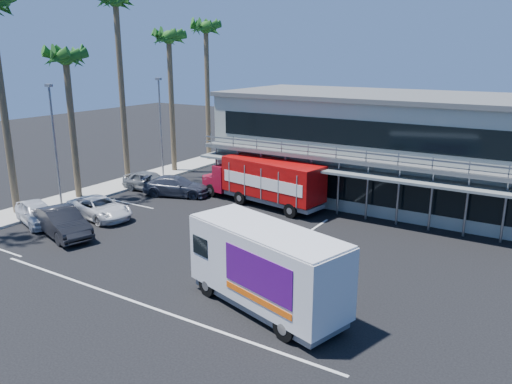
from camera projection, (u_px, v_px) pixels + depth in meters
The scene contains 16 objects.
ground at pixel (226, 256), 25.36m from camera, with size 120.00×120.00×0.00m, color black.
building at pixel (383, 146), 35.06m from camera, with size 22.40×12.00×7.30m.
curb_strip at pixel (111, 188), 37.89m from camera, with size 3.00×32.00×0.16m, color #A5A399.
palm_c at pixel (66, 65), 32.94m from camera, with size 2.80×2.80×10.75m.
palm_d at pixel (116, 13), 36.22m from camera, with size 2.80×2.80×14.75m.
palm_e at pixel (169, 45), 40.65m from camera, with size 2.80×2.80×12.25m.
palm_f at pixel (206, 36), 45.11m from camera, with size 2.80×2.80×13.25m.
light_pole_near at pixel (55, 141), 32.21m from camera, with size 0.50×0.25×8.09m.
light_pole_far at pixel (161, 123), 40.39m from camera, with size 0.50×0.25×8.09m.
red_truck at pixel (265, 180), 33.41m from camera, with size 9.58×3.72×3.15m.
white_van at pixel (266, 267), 19.61m from camera, with size 7.40×4.28×3.42m.
parked_car_a at pixel (37, 213), 29.90m from camera, with size 1.69×4.21×1.43m, color silver.
parked_car_b at pixel (62, 222), 27.94m from camera, with size 1.70×4.87×1.60m, color black.
parked_car_c at pixel (99, 208), 31.05m from camera, with size 2.19×4.75×1.32m, color silver.
parked_car_d at pixel (177, 186), 35.95m from camera, with size 1.97×4.85×1.41m, color #343845.
parked_car_e at pixel (150, 181), 37.19m from camera, with size 1.75×4.36×1.48m, color slate.
Camera 1 is at (13.75, -19.19, 9.92)m, focal length 35.00 mm.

